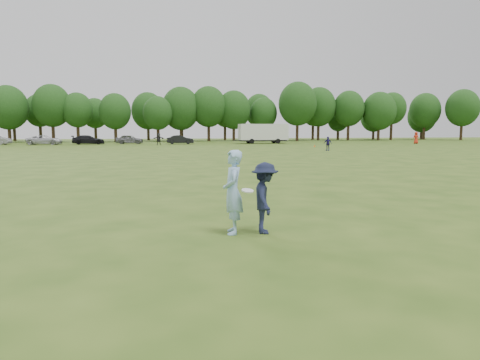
# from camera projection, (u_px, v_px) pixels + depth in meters

# --- Properties ---
(ground) EXTENTS (200.00, 200.00, 0.00)m
(ground) POSITION_uv_depth(u_px,v_px,m) (272.00, 231.00, 9.89)
(ground) COLOR #2E4A14
(ground) RESTS_ON ground
(thrower) EXTENTS (0.52, 0.73, 1.89)m
(thrower) POSITION_uv_depth(u_px,v_px,m) (233.00, 192.00, 9.57)
(thrower) COLOR #98C1EA
(thrower) RESTS_ON ground
(defender) EXTENTS (0.77, 1.13, 1.61)m
(defender) POSITION_uv_depth(u_px,v_px,m) (265.00, 198.00, 9.63)
(defender) COLOR #191E37
(defender) RESTS_ON ground
(player_far_b) EXTENTS (0.91, 0.90, 1.54)m
(player_far_b) POSITION_uv_depth(u_px,v_px,m) (328.00, 144.00, 46.88)
(player_far_b) COLOR navy
(player_far_b) RESTS_ON ground
(player_far_c) EXTENTS (1.02, 0.75, 1.92)m
(player_far_c) POSITION_uv_depth(u_px,v_px,m) (416.00, 138.00, 69.08)
(player_far_c) COLOR red
(player_far_c) RESTS_ON ground
(player_far_d) EXTENTS (1.73, 0.71, 1.81)m
(player_far_d) POSITION_uv_depth(u_px,v_px,m) (159.00, 139.00, 63.98)
(player_far_d) COLOR #262626
(player_far_d) RESTS_ON ground
(car_c) EXTENTS (5.22, 2.63, 1.42)m
(car_c) POSITION_uv_depth(u_px,v_px,m) (45.00, 140.00, 64.63)
(car_c) COLOR silver
(car_c) RESTS_ON ground
(car_d) EXTENTS (5.05, 2.51, 1.41)m
(car_d) POSITION_uv_depth(u_px,v_px,m) (88.00, 140.00, 66.40)
(car_d) COLOR black
(car_d) RESTS_ON ground
(car_e) EXTENTS (4.47, 2.17, 1.47)m
(car_e) POSITION_uv_depth(u_px,v_px,m) (129.00, 139.00, 68.37)
(car_e) COLOR slate
(car_e) RESTS_ON ground
(car_f) EXTENTS (4.32, 1.74, 1.40)m
(car_f) POSITION_uv_depth(u_px,v_px,m) (180.00, 140.00, 67.45)
(car_f) COLOR black
(car_f) RESTS_ON ground
(field_cone) EXTENTS (0.28, 0.28, 0.30)m
(field_cone) POSITION_uv_depth(u_px,v_px,m) (315.00, 146.00, 56.77)
(field_cone) COLOR #E9550C
(field_cone) RESTS_ON ground
(disc_in_play) EXTENTS (0.29, 0.29, 0.09)m
(disc_in_play) POSITION_uv_depth(u_px,v_px,m) (248.00, 191.00, 9.34)
(disc_in_play) COLOR white
(disc_in_play) RESTS_ON ground
(cargo_trailer) EXTENTS (9.00, 2.75, 3.20)m
(cargo_trailer) POSITION_uv_depth(u_px,v_px,m) (263.00, 133.00, 70.48)
(cargo_trailer) COLOR white
(cargo_trailer) RESTS_ON ground
(treeline) EXTENTS (130.35, 18.39, 11.74)m
(treeline) POSITION_uv_depth(u_px,v_px,m) (180.00, 109.00, 84.53)
(treeline) COLOR #332114
(treeline) RESTS_ON ground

